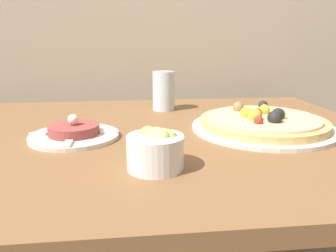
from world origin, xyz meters
The scene contains 5 objects.
dining_table centered at (0.00, 0.45, 0.65)m, with size 1.20×0.89×0.75m.
pizza_plate centered at (0.29, 0.44, 0.76)m, with size 0.37×0.37×0.06m.
tartare_plate centered at (-0.19, 0.42, 0.76)m, with size 0.21×0.21×0.06m.
small_bowl centered at (-0.01, 0.21, 0.78)m, with size 0.10×0.10×0.08m.
drinking_glass centered at (0.05, 0.71, 0.81)m, with size 0.07×0.07×0.13m.
Camera 1 is at (-0.05, -0.35, 0.98)m, focal length 35.00 mm.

